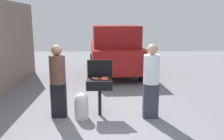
{
  "coord_description": "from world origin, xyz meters",
  "views": [
    {
      "loc": [
        0.33,
        -5.07,
        2.24
      ],
      "look_at": [
        0.42,
        0.78,
        1.0
      ],
      "focal_mm": 37.95,
      "sensor_mm": 36.0,
      "label": 1
    }
  ],
  "objects_px": {
    "hot_dog_8": "(98,79)",
    "person_right": "(151,79)",
    "hot_dog_2": "(105,78)",
    "person_left": "(58,79)",
    "hot_dog_4": "(102,79)",
    "hot_dog_3": "(105,80)",
    "hot_dog_7": "(95,78)",
    "hot_dog_5": "(95,79)",
    "hot_dog_6": "(103,78)",
    "parked_minivan": "(114,49)",
    "hot_dog_9": "(106,77)",
    "hot_dog_0": "(105,78)",
    "propane_tank": "(82,105)",
    "bbq_grill": "(100,85)",
    "hot_dog_1": "(105,79)"
  },
  "relations": [
    {
      "from": "hot_dog_0",
      "to": "hot_dog_8",
      "type": "distance_m",
      "value": 0.2
    },
    {
      "from": "bbq_grill",
      "to": "person_right",
      "type": "height_order",
      "value": "person_right"
    },
    {
      "from": "hot_dog_0",
      "to": "hot_dog_7",
      "type": "relative_size",
      "value": 1.0
    },
    {
      "from": "hot_dog_1",
      "to": "propane_tank",
      "type": "bearing_deg",
      "value": -165.84
    },
    {
      "from": "hot_dog_1",
      "to": "propane_tank",
      "type": "height_order",
      "value": "hot_dog_1"
    },
    {
      "from": "hot_dog_5",
      "to": "propane_tank",
      "type": "distance_m",
      "value": 0.68
    },
    {
      "from": "hot_dog_0",
      "to": "parked_minivan",
      "type": "height_order",
      "value": "parked_minivan"
    },
    {
      "from": "hot_dog_8",
      "to": "parked_minivan",
      "type": "relative_size",
      "value": 0.03
    },
    {
      "from": "hot_dog_8",
      "to": "hot_dog_9",
      "type": "bearing_deg",
      "value": 44.71
    },
    {
      "from": "hot_dog_9",
      "to": "propane_tank",
      "type": "height_order",
      "value": "hot_dog_9"
    },
    {
      "from": "hot_dog_1",
      "to": "hot_dog_5",
      "type": "distance_m",
      "value": 0.25
    },
    {
      "from": "hot_dog_8",
      "to": "hot_dog_1",
      "type": "bearing_deg",
      "value": -1.74
    },
    {
      "from": "hot_dog_8",
      "to": "propane_tank",
      "type": "height_order",
      "value": "hot_dog_8"
    },
    {
      "from": "hot_dog_2",
      "to": "person_left",
      "type": "bearing_deg",
      "value": -173.72
    },
    {
      "from": "hot_dog_7",
      "to": "hot_dog_8",
      "type": "distance_m",
      "value": 0.15
    },
    {
      "from": "hot_dog_4",
      "to": "hot_dog_9",
      "type": "height_order",
      "value": "same"
    },
    {
      "from": "propane_tank",
      "to": "parked_minivan",
      "type": "distance_m",
      "value": 4.94
    },
    {
      "from": "hot_dog_3",
      "to": "propane_tank",
      "type": "xyz_separation_m",
      "value": [
        -0.54,
        -0.08,
        -0.58
      ]
    },
    {
      "from": "hot_dog_0",
      "to": "hot_dog_5",
      "type": "bearing_deg",
      "value": -162.94
    },
    {
      "from": "hot_dog_8",
      "to": "person_right",
      "type": "relative_size",
      "value": 0.08
    },
    {
      "from": "hot_dog_4",
      "to": "hot_dog_6",
      "type": "relative_size",
      "value": 1.0
    },
    {
      "from": "hot_dog_4",
      "to": "hot_dog_7",
      "type": "bearing_deg",
      "value": 151.6
    },
    {
      "from": "bbq_grill",
      "to": "hot_dog_2",
      "type": "bearing_deg",
      "value": 10.74
    },
    {
      "from": "hot_dog_6",
      "to": "hot_dog_5",
      "type": "bearing_deg",
      "value": -152.61
    },
    {
      "from": "hot_dog_3",
      "to": "hot_dog_2",
      "type": "bearing_deg",
      "value": 91.84
    },
    {
      "from": "propane_tank",
      "to": "person_left",
      "type": "xyz_separation_m",
      "value": [
        -0.54,
        0.11,
        0.6
      ]
    },
    {
      "from": "hot_dog_6",
      "to": "hot_dog_8",
      "type": "height_order",
      "value": "same"
    },
    {
      "from": "hot_dog_9",
      "to": "person_left",
      "type": "distance_m",
      "value": 1.13
    },
    {
      "from": "hot_dog_4",
      "to": "hot_dog_3",
      "type": "bearing_deg",
      "value": -59.32
    },
    {
      "from": "hot_dog_1",
      "to": "person_right",
      "type": "bearing_deg",
      "value": -5.07
    },
    {
      "from": "hot_dog_2",
      "to": "person_left",
      "type": "relative_size",
      "value": 0.08
    },
    {
      "from": "hot_dog_7",
      "to": "person_right",
      "type": "height_order",
      "value": "person_right"
    },
    {
      "from": "hot_dog_4",
      "to": "person_left",
      "type": "xyz_separation_m",
      "value": [
        -1.01,
        -0.08,
        0.03
      ]
    },
    {
      "from": "person_left",
      "to": "parked_minivan",
      "type": "height_order",
      "value": "parked_minivan"
    },
    {
      "from": "hot_dog_4",
      "to": "bbq_grill",
      "type": "bearing_deg",
      "value": 167.81
    },
    {
      "from": "bbq_grill",
      "to": "parked_minivan",
      "type": "xyz_separation_m",
      "value": [
        0.45,
        4.62,
        0.28
      ]
    },
    {
      "from": "hot_dog_3",
      "to": "person_left",
      "type": "distance_m",
      "value": 1.07
    },
    {
      "from": "propane_tank",
      "to": "hot_dog_5",
      "type": "bearing_deg",
      "value": 32.09
    },
    {
      "from": "bbq_grill",
      "to": "hot_dog_4",
      "type": "bearing_deg",
      "value": -12.19
    },
    {
      "from": "person_right",
      "to": "parked_minivan",
      "type": "relative_size",
      "value": 0.38
    },
    {
      "from": "bbq_grill",
      "to": "hot_dog_6",
      "type": "height_order",
      "value": "hot_dog_6"
    },
    {
      "from": "hot_dog_3",
      "to": "hot_dog_9",
      "type": "relative_size",
      "value": 1.0
    },
    {
      "from": "hot_dog_0",
      "to": "hot_dog_7",
      "type": "bearing_deg",
      "value": 174.93
    },
    {
      "from": "hot_dog_0",
      "to": "hot_dog_1",
      "type": "height_order",
      "value": "same"
    },
    {
      "from": "hot_dog_2",
      "to": "hot_dog_6",
      "type": "xyz_separation_m",
      "value": [
        -0.03,
        0.07,
        0.0
      ]
    },
    {
      "from": "hot_dog_4",
      "to": "person_left",
      "type": "distance_m",
      "value": 1.02
    },
    {
      "from": "hot_dog_3",
      "to": "person_left",
      "type": "relative_size",
      "value": 0.08
    },
    {
      "from": "hot_dog_1",
      "to": "person_left",
      "type": "distance_m",
      "value": 1.09
    },
    {
      "from": "hot_dog_7",
      "to": "hot_dog_6",
      "type": "bearing_deg",
      "value": 3.57
    },
    {
      "from": "hot_dog_7",
      "to": "hot_dog_5",
      "type": "bearing_deg",
      "value": -85.4
    }
  ]
}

